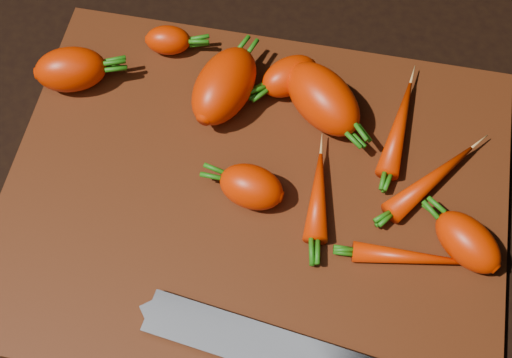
# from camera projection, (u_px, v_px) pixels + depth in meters

# --- Properties ---
(ground) EXTENTS (2.00, 2.00, 0.01)m
(ground) POSITION_uv_depth(u_px,v_px,m) (254.00, 203.00, 0.73)
(ground) COLOR black
(cutting_board) EXTENTS (0.50, 0.40, 0.01)m
(cutting_board) POSITION_uv_depth(u_px,v_px,m) (254.00, 199.00, 0.72)
(cutting_board) COLOR #54230E
(cutting_board) RESTS_ON ground
(carrot_0) EXTENTS (0.09, 0.07, 0.05)m
(carrot_0) POSITION_uv_depth(u_px,v_px,m) (71.00, 70.00, 0.75)
(carrot_0) COLOR red
(carrot_0) RESTS_ON cutting_board
(carrot_1) EXTENTS (0.07, 0.05, 0.04)m
(carrot_1) POSITION_uv_depth(u_px,v_px,m) (251.00, 187.00, 0.69)
(carrot_1) COLOR red
(carrot_1) RESTS_ON cutting_board
(carrot_2) EXTENTS (0.11, 0.11, 0.06)m
(carrot_2) POSITION_uv_depth(u_px,v_px,m) (323.00, 99.00, 0.73)
(carrot_2) COLOR red
(carrot_2) RESTS_ON cutting_board
(carrot_3) EXTENTS (0.08, 0.11, 0.06)m
(carrot_3) POSITION_uv_depth(u_px,v_px,m) (224.00, 86.00, 0.74)
(carrot_3) COLOR red
(carrot_3) RESTS_ON cutting_board
(carrot_4) EXTENTS (0.07, 0.07, 0.04)m
(carrot_4) POSITION_uv_depth(u_px,v_px,m) (289.00, 76.00, 0.75)
(carrot_4) COLOR red
(carrot_4) RESTS_ON cutting_board
(carrot_5) EXTENTS (0.05, 0.04, 0.03)m
(carrot_5) POSITION_uv_depth(u_px,v_px,m) (168.00, 40.00, 0.78)
(carrot_5) COLOR red
(carrot_5) RESTS_ON cutting_board
(carrot_6) EXTENTS (0.08, 0.08, 0.04)m
(carrot_6) POSITION_uv_depth(u_px,v_px,m) (468.00, 242.00, 0.66)
(carrot_6) COLOR red
(carrot_6) RESTS_ON cutting_board
(carrot_7) EXTENTS (0.09, 0.10, 0.02)m
(carrot_7) POSITION_uv_depth(u_px,v_px,m) (431.00, 180.00, 0.71)
(carrot_7) COLOR red
(carrot_7) RESTS_ON cutting_board
(carrot_8) EXTENTS (0.12, 0.03, 0.02)m
(carrot_8) POSITION_uv_depth(u_px,v_px,m) (413.00, 257.00, 0.67)
(carrot_8) COLOR red
(carrot_8) RESTS_ON cutting_board
(carrot_9) EXTENTS (0.03, 0.10, 0.02)m
(carrot_9) POSITION_uv_depth(u_px,v_px,m) (318.00, 196.00, 0.70)
(carrot_9) COLOR red
(carrot_9) RESTS_ON cutting_board
(carrot_10) EXTENTS (0.04, 0.12, 0.02)m
(carrot_10) POSITION_uv_depth(u_px,v_px,m) (399.00, 127.00, 0.73)
(carrot_10) COLOR red
(carrot_10) RESTS_ON cutting_board
(knife) EXTENTS (0.37, 0.08, 0.02)m
(knife) POSITION_uv_depth(u_px,v_px,m) (289.00, 355.00, 0.63)
(knife) COLOR gray
(knife) RESTS_ON cutting_board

